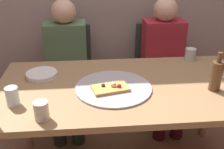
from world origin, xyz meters
The scene contains 13 objects.
dining_table centered at (0.00, 0.00, 0.68)m, with size 1.66×0.87×0.76m.
pizza_tray centered at (-0.08, -0.04, 0.76)m, with size 0.48×0.48×0.01m, color #ADADB2.
pizza_slice_last centered at (-0.10, -0.07, 0.78)m, with size 0.24×0.18×0.05m.
beer_bottle centered at (0.54, -0.11, 0.86)m, with size 0.07×0.07×0.25m.
tumbler_near centered at (-0.48, -0.34, 0.81)m, with size 0.08×0.08×0.10m, color beige.
tumbler_far centered at (0.56, 0.37, 0.80)m, with size 0.08×0.08×0.09m, color #B7C6BC.
wine_glass centered at (-0.66, -0.18, 0.81)m, with size 0.07×0.07×0.11m, color silver.
plate_stack centered at (-0.56, 0.17, 0.77)m, with size 0.21×0.21×0.03m, color white.
table_knife centered at (0.67, 0.04, 0.76)m, with size 0.22×0.02×0.01m, color #B7B7BC.
chair_left centered at (-0.43, 0.83, 0.51)m, with size 0.44×0.44×0.90m.
chair_right centered at (0.45, 0.83, 0.51)m, with size 0.44×0.44×0.90m.
guest_in_sweater centered at (-0.43, 0.68, 0.64)m, with size 0.36×0.56×1.17m.
guest_in_beanie centered at (0.45, 0.68, 0.64)m, with size 0.36×0.56×1.17m.
Camera 1 is at (-0.22, -1.52, 1.58)m, focal length 42.97 mm.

